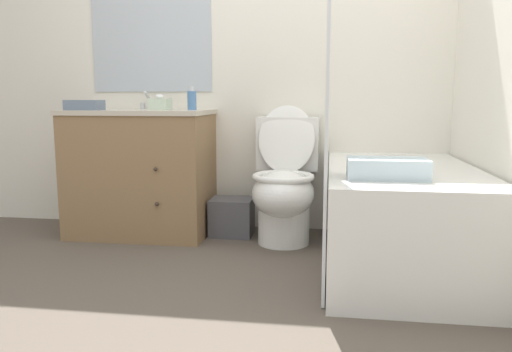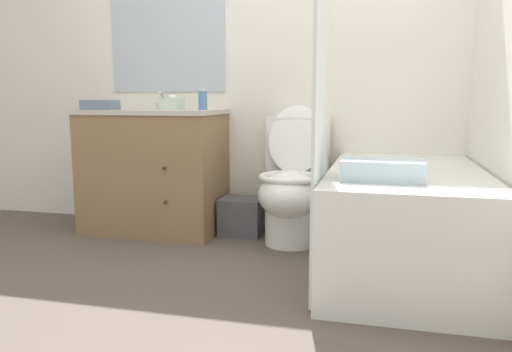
# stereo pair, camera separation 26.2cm
# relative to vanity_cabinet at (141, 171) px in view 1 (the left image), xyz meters

# --- Properties ---
(ground_plane) EXTENTS (14.00, 14.00, 0.00)m
(ground_plane) POSITION_rel_vanity_cabinet_xyz_m (0.78, -1.26, -0.42)
(ground_plane) COLOR brown
(wall_back) EXTENTS (8.00, 0.06, 2.50)m
(wall_back) POSITION_rel_vanity_cabinet_xyz_m (0.77, 0.30, 0.83)
(wall_back) COLOR white
(wall_back) RESTS_ON ground_plane
(wall_right) EXTENTS (0.05, 2.53, 2.50)m
(wall_right) POSITION_rel_vanity_cabinet_xyz_m (2.04, -0.49, 0.83)
(wall_right) COLOR white
(wall_right) RESTS_ON ground_plane
(vanity_cabinet) EXTENTS (0.92, 0.58, 0.83)m
(vanity_cabinet) POSITION_rel_vanity_cabinet_xyz_m (0.00, 0.00, 0.00)
(vanity_cabinet) COLOR olive
(vanity_cabinet) RESTS_ON ground_plane
(sink_faucet) EXTENTS (0.14, 0.12, 0.12)m
(sink_faucet) POSITION_rel_vanity_cabinet_xyz_m (-0.00, 0.20, 0.44)
(sink_faucet) COLOR silver
(sink_faucet) RESTS_ON vanity_cabinet
(toilet) EXTENTS (0.40, 0.64, 0.86)m
(toilet) POSITION_rel_vanity_cabinet_xyz_m (0.96, -0.06, -0.06)
(toilet) COLOR white
(toilet) RESTS_ON ground_plane
(bathtub) EXTENTS (0.77, 1.42, 0.54)m
(bathtub) POSITION_rel_vanity_cabinet_xyz_m (1.62, -0.44, -0.15)
(bathtub) COLOR white
(bathtub) RESTS_ON ground_plane
(shower_curtain) EXTENTS (0.02, 0.42, 1.89)m
(shower_curtain) POSITION_rel_vanity_cabinet_xyz_m (1.22, -0.87, 0.53)
(shower_curtain) COLOR white
(shower_curtain) RESTS_ON ground_plane
(wastebasket) EXTENTS (0.27, 0.23, 0.25)m
(wastebasket) POSITION_rel_vanity_cabinet_xyz_m (0.60, 0.04, -0.30)
(wastebasket) COLOR #4C4C51
(wastebasket) RESTS_ON ground_plane
(tissue_box) EXTENTS (0.12, 0.14, 0.10)m
(tissue_box) POSITION_rel_vanity_cabinet_xyz_m (0.15, -0.01, 0.44)
(tissue_box) COLOR silver
(tissue_box) RESTS_ON vanity_cabinet
(soap_dispenser) EXTENTS (0.06, 0.06, 0.15)m
(soap_dispenser) POSITION_rel_vanity_cabinet_xyz_m (0.36, -0.00, 0.47)
(soap_dispenser) COLOR #4C7AB2
(soap_dispenser) RESTS_ON vanity_cabinet
(hand_towel_folded) EXTENTS (0.22, 0.14, 0.06)m
(hand_towel_folded) POSITION_rel_vanity_cabinet_xyz_m (-0.31, -0.13, 0.43)
(hand_towel_folded) COLOR slate
(hand_towel_folded) RESTS_ON vanity_cabinet
(bath_towel_folded) EXTENTS (0.36, 0.21, 0.09)m
(bath_towel_folded) POSITION_rel_vanity_cabinet_xyz_m (1.50, -0.82, 0.16)
(bath_towel_folded) COLOR silver
(bath_towel_folded) RESTS_ON bathtub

